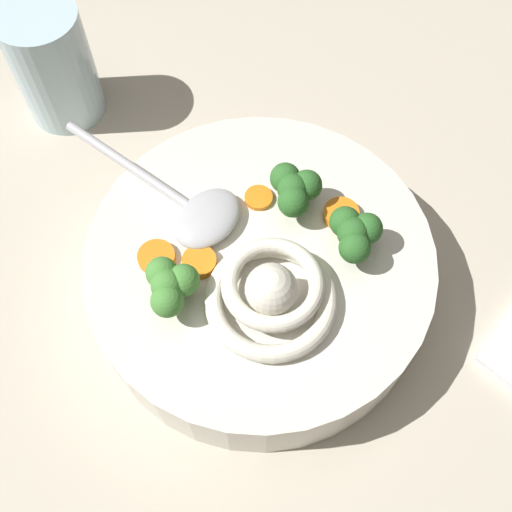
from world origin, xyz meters
TOP-DOWN VIEW (x-y plane):
  - table_slab at (0.00, 0.00)cm, footprint 90.54×90.54cm
  - soup_bowl at (-2.88, 0.30)cm, footprint 27.11×27.11cm
  - noodle_pile at (-6.69, 0.81)cm, footprint 10.62×10.41cm
  - soup_spoon at (2.52, 3.21)cm, footprint 16.76×11.15cm
  - broccoli_floret_far at (-5.24, -6.60)cm, footprint 4.63×3.98cm
  - broccoli_floret_front at (0.14, -4.26)cm, footprint 4.69×4.03cm
  - broccoli_floret_center at (-3.61, 7.25)cm, footprint 4.61×3.97cm
  - carrot_slice_extra_b at (-2.42, -7.22)cm, footprint 2.78×2.78cm
  - carrot_slice_near_spoon at (0.21, 7.27)cm, footprint 2.86×2.86cm
  - carrot_slice_right at (-1.78, 4.47)cm, footprint 2.61×2.61cm
  - carrot_slice_beside_chili at (1.72, -2.01)cm, footprint 2.26×2.26cm
  - drinking_glass at (23.32, 9.07)cm, footprint 7.42×7.42cm

SIDE VIEW (x-z plane):
  - table_slab at x=0.00cm, z-range 0.00..3.15cm
  - soup_bowl at x=-2.88cm, z-range 3.25..9.44cm
  - drinking_glass at x=23.32cm, z-range 3.15..14.44cm
  - carrot_slice_beside_chili at x=1.72cm, z-range 9.34..9.77cm
  - carrot_slice_near_spoon at x=0.21cm, z-range 9.34..9.93cm
  - carrot_slice_right at x=-1.78cm, z-range 9.34..10.12cm
  - carrot_slice_extra_b at x=-2.42cm, z-range 9.34..10.13cm
  - soup_spoon at x=2.52cm, z-range 9.34..10.94cm
  - noodle_pile at x=-6.69cm, z-range 8.54..12.81cm
  - broccoli_floret_center at x=-3.61cm, z-range 9.80..13.45cm
  - broccoli_floret_far at x=-5.24cm, z-range 9.80..13.46cm
  - broccoli_floret_front at x=0.14cm, z-range 9.81..13.52cm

